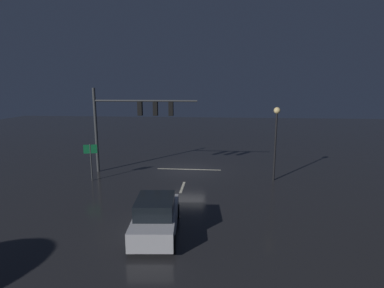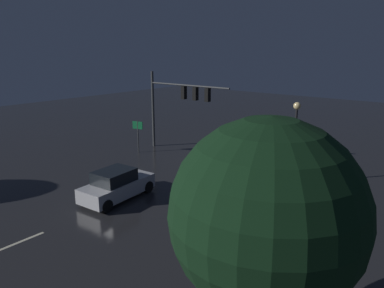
% 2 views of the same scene
% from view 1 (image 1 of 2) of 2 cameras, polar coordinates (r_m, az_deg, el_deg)
% --- Properties ---
extents(ground_plane, '(80.00, 80.00, 0.00)m').
position_cam_1_polar(ground_plane, '(23.64, -0.65, -4.97)').
color(ground_plane, '#232326').
extents(traffic_signal_assembly, '(7.70, 0.47, 6.32)m').
position_cam_1_polar(traffic_signal_assembly, '(22.72, -11.14, 5.33)').
color(traffic_signal_assembly, '#383A3D').
rests_on(traffic_signal_assembly, ground_plane).
extents(lane_dash_far, '(0.16, 2.20, 0.01)m').
position_cam_1_polar(lane_dash_far, '(19.85, -1.82, -8.12)').
color(lane_dash_far, beige).
rests_on(lane_dash_far, ground_plane).
extents(lane_dash_mid, '(0.16, 2.20, 0.01)m').
position_cam_1_polar(lane_dash_mid, '(14.37, -4.81, -15.90)').
color(lane_dash_mid, beige).
rests_on(lane_dash_mid, ground_plane).
extents(stop_bar, '(5.00, 0.16, 0.01)m').
position_cam_1_polar(stop_bar, '(23.91, -0.58, -4.78)').
color(stop_bar, beige).
rests_on(stop_bar, ground_plane).
extents(car_approaching, '(2.23, 4.49, 1.70)m').
position_cam_1_polar(car_approaching, '(13.87, -6.80, -13.35)').
color(car_approaching, '#B7B7BC').
rests_on(car_approaching, ground_plane).
extents(street_lamp_left_kerb, '(0.44, 0.44, 5.07)m').
position_cam_1_polar(street_lamp_left_kerb, '(21.23, 15.52, 2.59)').
color(street_lamp_left_kerb, black).
rests_on(street_lamp_left_kerb, ground_plane).
extents(route_sign, '(0.88, 0.30, 2.58)m').
position_cam_1_polar(route_sign, '(21.84, -18.52, -1.85)').
color(route_sign, '#383A3D').
rests_on(route_sign, ground_plane).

